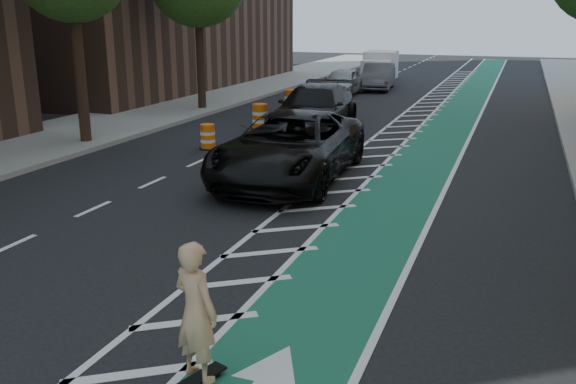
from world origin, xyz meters
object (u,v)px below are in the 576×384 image
at_px(skateboarder, 196,312).
at_px(barrel_a, 208,137).
at_px(suv_near, 290,147).
at_px(suv_far, 314,109).

xyz_separation_m(skateboarder, barrel_a, (-6.10, 11.73, -0.57)).
relative_size(suv_near, suv_far, 1.06).
bearing_deg(barrel_a, skateboarder, -62.52).
relative_size(suv_near, barrel_a, 7.76).
bearing_deg(suv_far, suv_near, -81.31).
height_order(suv_near, suv_far, suv_near).
bearing_deg(suv_near, skateboarder, -78.11).
height_order(suv_far, barrel_a, suv_far).
distance_m(suv_near, barrel_a, 4.61).
bearing_deg(suv_far, skateboarder, -80.57).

